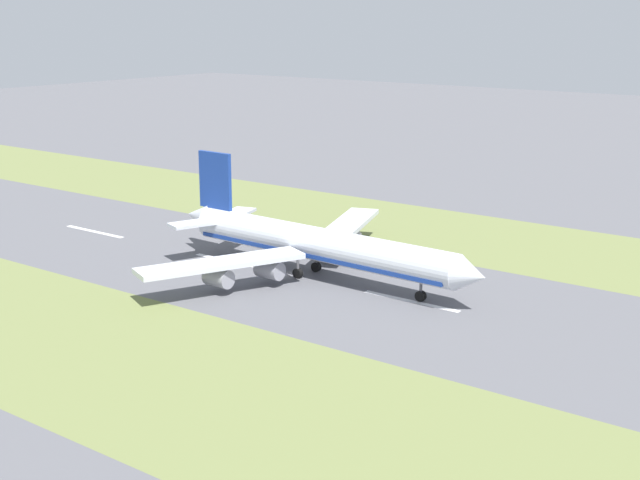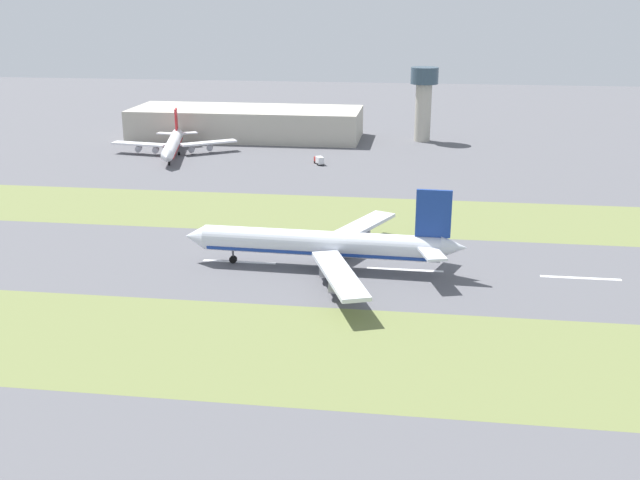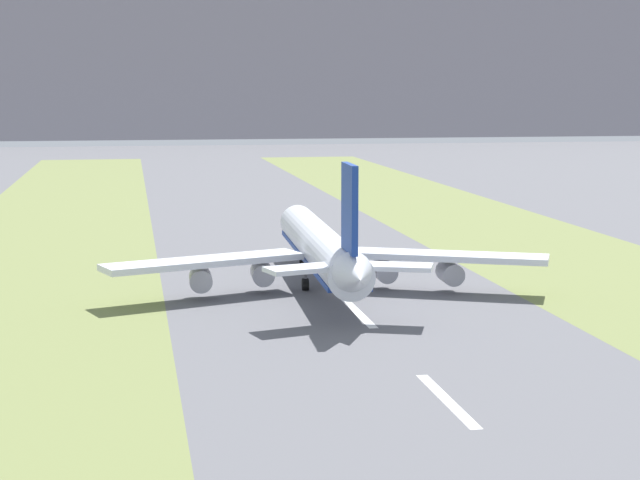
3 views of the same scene
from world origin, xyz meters
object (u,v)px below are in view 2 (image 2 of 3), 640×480
(control_tower, at_px, (424,96))
(service_truck, at_px, (319,160))
(airplane_main_jet, at_px, (328,244))
(terminal_building, at_px, (247,123))
(airplane_parked_apron, at_px, (173,144))

(control_tower, relative_size, service_truck, 5.06)
(airplane_main_jet, xyz_separation_m, terminal_building, (165.76, 58.33, 0.66))
(terminal_building, height_order, airplane_parked_apron, airplane_parked_apron)
(service_truck, bearing_deg, control_tower, -35.38)
(airplane_main_jet, bearing_deg, service_truck, 8.94)
(airplane_main_jet, xyz_separation_m, service_truck, (114.00, 17.94, -4.36))
(airplane_parked_apron, bearing_deg, terminal_building, -24.83)
(service_truck, bearing_deg, airplane_main_jet, -171.06)
(control_tower, bearing_deg, airplane_parked_apron, 114.98)
(airplane_parked_apron, xyz_separation_m, service_truck, (-8.24, -60.52, -3.15))
(airplane_main_jet, bearing_deg, airplane_parked_apron, 32.70)
(terminal_building, distance_m, service_truck, 65.84)
(control_tower, distance_m, service_truck, 69.21)
(airplane_main_jet, height_order, airplane_parked_apron, airplane_main_jet)
(airplane_main_jet, xyz_separation_m, airplane_parked_apron, (122.24, 78.46, -1.21))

